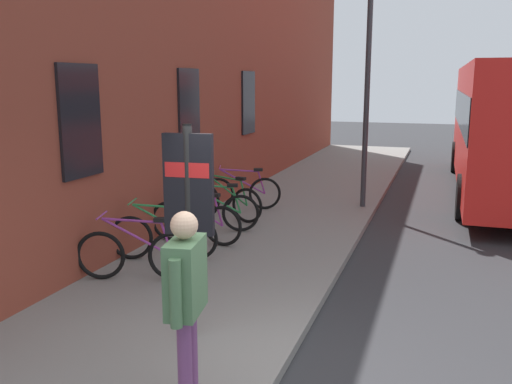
% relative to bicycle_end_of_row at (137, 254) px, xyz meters
% --- Properties ---
extents(ground, '(60.00, 60.00, 0.00)m').
position_rel_bicycle_end_of_row_xyz_m(ground, '(3.94, -3.69, -0.51)').
color(ground, '#2D2D30').
extents(sidewalk_pavement, '(24.00, 3.50, 0.12)m').
position_rel_bicycle_end_of_row_xyz_m(sidewalk_pavement, '(5.94, -0.94, -0.45)').
color(sidewalk_pavement, gray).
rests_on(sidewalk_pavement, ground).
extents(station_facade, '(22.00, 0.65, 8.55)m').
position_rel_bicycle_end_of_row_xyz_m(station_facade, '(6.93, 1.11, 3.76)').
color(station_facade, brown).
rests_on(station_facade, ground).
extents(bicycle_end_of_row, '(0.66, 1.71, 0.97)m').
position_rel_bicycle_end_of_row_xyz_m(bicycle_end_of_row, '(0.00, 0.00, 0.00)').
color(bicycle_end_of_row, black).
rests_on(bicycle_end_of_row, sidewalk_pavement).
extents(bicycle_under_window, '(0.64, 1.72, 0.97)m').
position_rel_bicycle_end_of_row_xyz_m(bicycle_under_window, '(0.93, 0.07, 0.00)').
color(bicycle_under_window, black).
rests_on(bicycle_under_window, sidewalk_pavement).
extents(bicycle_nearest_sign, '(0.48, 1.77, 0.97)m').
position_rel_bicycle_end_of_row_xyz_m(bicycle_nearest_sign, '(1.95, -0.02, 0.00)').
color(bicycle_nearest_sign, black).
rests_on(bicycle_nearest_sign, sidewalk_pavement).
extents(bicycle_mid_rack, '(0.65, 1.71, 0.97)m').
position_rel_bicycle_end_of_row_xyz_m(bicycle_mid_rack, '(2.79, 0.00, 0.00)').
color(bicycle_mid_rack, black).
rests_on(bicycle_mid_rack, sidewalk_pavement).
extents(bicycle_far_end, '(0.57, 1.74, 0.97)m').
position_rel_bicycle_end_of_row_xyz_m(bicycle_far_end, '(3.71, 0.11, 0.00)').
color(bicycle_far_end, black).
rests_on(bicycle_far_end, sidewalk_pavement).
extents(bicycle_by_door, '(0.71, 1.69, 0.97)m').
position_rel_bicycle_end_of_row_xyz_m(bicycle_by_door, '(4.69, 0.13, 0.00)').
color(bicycle_by_door, black).
rests_on(bicycle_by_door, sidewalk_pavement).
extents(transit_info_sign, '(0.14, 0.56, 2.40)m').
position_rel_bicycle_end_of_row_xyz_m(transit_info_sign, '(-1.40, -1.54, 1.21)').
color(transit_info_sign, black).
rests_on(transit_info_sign, sidewalk_pavement).
extents(city_bus, '(10.53, 2.74, 3.35)m').
position_rel_bicycle_end_of_row_xyz_m(city_bus, '(9.17, -5.69, 1.41)').
color(city_bus, red).
rests_on(city_bus, ground).
extents(pedestrian_near_bus, '(0.66, 0.33, 1.77)m').
position_rel_bicycle_end_of_row_xyz_m(pedestrian_near_bus, '(-2.61, -2.08, 0.69)').
color(pedestrian_near_bus, '#723F72').
rests_on(pedestrian_near_bus, sidewalk_pavement).
extents(street_lamp, '(0.28, 0.28, 5.08)m').
position_rel_bicycle_end_of_row_xyz_m(street_lamp, '(5.88, -2.39, 2.63)').
color(street_lamp, '#333338').
rests_on(street_lamp, sidewalk_pavement).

